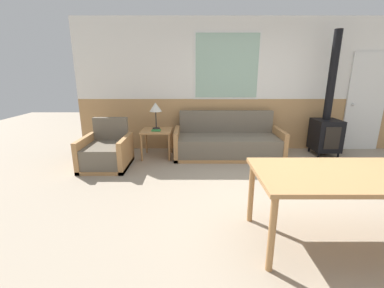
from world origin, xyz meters
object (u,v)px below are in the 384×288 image
Objects in this scene: side_table at (156,134)px; table_lamp at (155,108)px; couch at (227,144)px; wood_stove at (326,124)px; armchair at (106,153)px; dining_table at (363,179)px.

table_lamp reaches higher than side_table.
couch is 0.87× the size of wood_stove.
couch is 3.59× the size of side_table.
side_table is 0.50m from table_lamp.
table_lamp is (0.81, 0.66, 0.71)m from armchair.
side_table is at bearing -177.61° from wood_stove.
couch reaches higher than dining_table.
table_lamp is 0.26× the size of dining_table.
armchair is at bearing 145.61° from dining_table.
wood_stove is at bearing 0.65° from table_lamp.
table_lamp is at bearing 177.27° from couch.
wood_stove reaches higher than side_table.
table_lamp reaches higher than armchair.
armchair reaches higher than side_table.
wood_stove is (1.99, 0.11, 0.37)m from couch.
side_table is 0.24× the size of wood_stove.
armchair is at bearing -165.05° from couch.
table_lamp reaches higher than dining_table.
wood_stove is (4.22, 0.70, 0.38)m from armchair.
table_lamp is (-0.02, 0.10, 0.49)m from side_table.
wood_stove is at bearing 68.84° from dining_table.
armchair is 1.66× the size of table_lamp.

